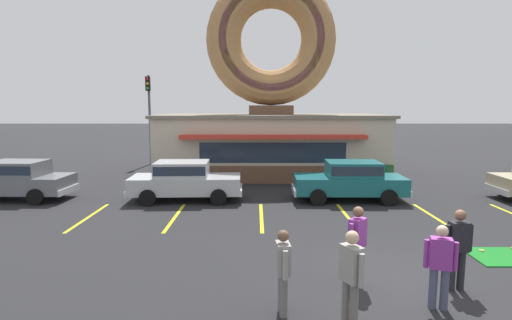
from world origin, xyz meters
name	(u,v)px	position (x,y,z in m)	size (l,w,h in m)	color
ground_plane	(396,279)	(0.00, 0.00, 0.00)	(160.00, 160.00, 0.00)	#232326
donut_shop_building	(270,108)	(-2.32, 13.94, 3.74)	(12.30, 6.75, 10.96)	brown
mini_donut_mid_right	(481,250)	(2.81, 1.65, 0.05)	(0.13, 0.13, 0.04)	#E5C666
mini_donut_far_left	(512,248)	(3.74, 1.82, 0.05)	(0.13, 0.13, 0.04)	#D17F47
car_teal	(349,179)	(0.69, 7.50, 0.87)	(4.59, 2.04, 1.60)	#196066
car_grey	(15,179)	(-12.99, 7.64, 0.87)	(4.61, 2.09, 1.60)	slate
car_silver	(184,179)	(-6.04, 7.50, 0.87)	(4.62, 2.10, 1.60)	#B2B5BA
pedestrian_blue_sweater_man	(439,263)	(0.31, -1.31, 0.90)	(0.57, 0.34, 1.63)	#474C66
pedestrian_hooded_kid	(356,242)	(-1.00, -0.30, 0.97)	(0.44, 0.46, 1.73)	#7F7056
pedestrian_leather_jacket_man	(282,268)	(-2.65, -1.50, 0.88)	(0.27, 0.59, 1.60)	slate
pedestrian_clipboard_woman	(350,275)	(-1.53, -1.98, 0.97)	(0.39, 0.54, 1.75)	slate
pedestrian_beanie_man	(457,246)	(1.04, -0.53, 0.96)	(0.59, 0.27, 1.72)	#232328
trash_bin	(386,175)	(3.23, 10.64, 0.50)	(0.57, 0.57, 0.97)	#1E662D
traffic_light_pole	(148,108)	(-10.10, 17.73, 3.71)	(0.28, 0.47, 5.80)	#595B60
parking_stripe_far_left	(88,217)	(-8.96, 5.00, 0.00)	(0.12, 3.60, 0.01)	yellow
parking_stripe_left	(174,217)	(-5.96, 5.00, 0.00)	(0.12, 3.60, 0.01)	yellow
parking_stripe_mid_left	(261,217)	(-2.96, 5.00, 0.00)	(0.12, 3.60, 0.01)	yellow
parking_stripe_centre	(347,217)	(0.04, 5.00, 0.00)	(0.12, 3.60, 0.01)	yellow
parking_stripe_mid_right	(433,217)	(3.04, 5.00, 0.00)	(0.12, 3.60, 0.01)	yellow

